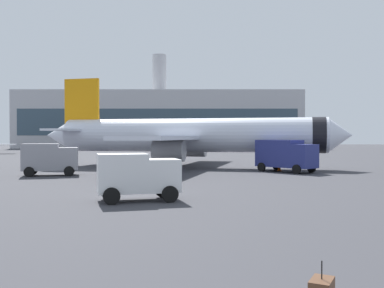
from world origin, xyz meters
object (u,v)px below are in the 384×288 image
at_px(airplane_at_gate, 187,136).
at_px(fuel_truck, 284,154).
at_px(service_truck, 48,158).
at_px(safety_cone_far, 295,165).
at_px(safety_cone_mid, 278,167).
at_px(cargo_van, 136,175).
at_px(safety_cone_near, 170,162).

distance_m(airplane_at_gate, fuel_truck, 11.64).
bearing_deg(service_truck, safety_cone_far, 21.64).
distance_m(safety_cone_mid, safety_cone_far, 5.25).
height_order(cargo_van, safety_cone_far, cargo_van).
height_order(airplane_at_gate, safety_cone_far, airplane_at_gate).
bearing_deg(cargo_van, safety_cone_far, 59.86).
height_order(service_truck, fuel_truck, fuel_truck).
height_order(service_truck, safety_cone_mid, service_truck).
distance_m(service_truck, safety_cone_mid, 22.61).
relative_size(service_truck, safety_cone_mid, 6.29).
distance_m(safety_cone_near, safety_cone_far, 15.97).
xyz_separation_m(airplane_at_gate, safety_cone_far, (12.24, -0.38, -3.32)).
bearing_deg(fuel_truck, safety_cone_near, 133.50).
height_order(service_truck, safety_cone_far, service_truck).
bearing_deg(safety_cone_near, safety_cone_far, -25.05).
xyz_separation_m(service_truck, safety_cone_mid, (21.91, 5.44, -1.20)).
bearing_deg(service_truck, airplane_at_gate, 39.13).
xyz_separation_m(fuel_truck, safety_cone_mid, (-0.32, 1.41, -1.37)).
height_order(cargo_van, safety_cone_mid, cargo_van).
xyz_separation_m(fuel_truck, cargo_van, (-12.32, -19.81, -0.32)).
relative_size(fuel_truck, cargo_van, 1.27).
bearing_deg(safety_cone_far, fuel_truck, -113.72).
distance_m(service_truck, safety_cone_near, 19.58).
bearing_deg(safety_cone_near, safety_cone_mid, -43.88).
distance_m(safety_cone_near, safety_cone_mid, 16.09).
relative_size(service_truck, fuel_truck, 0.85).
xyz_separation_m(airplane_at_gate, service_truck, (-12.55, -10.21, -2.05)).
relative_size(airplane_at_gate, service_truck, 6.86).
xyz_separation_m(fuel_truck, safety_cone_far, (2.55, 5.80, -1.43)).
distance_m(airplane_at_gate, safety_cone_far, 12.68).
bearing_deg(safety_cone_near, airplane_at_gate, -70.74).
relative_size(airplane_at_gate, fuel_truck, 5.85).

